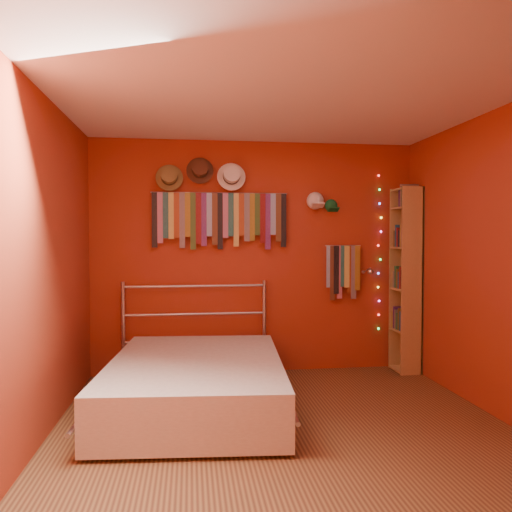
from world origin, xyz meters
name	(u,v)px	position (x,y,z in m)	size (l,w,h in m)	color
ground	(286,432)	(0.00, 0.00, 0.00)	(3.50, 3.50, 0.00)	#4E2C1B
back_wall	(256,257)	(0.00, 1.75, 1.25)	(3.50, 0.02, 2.50)	maroon
right_wall	(505,264)	(1.75, 0.00, 1.25)	(0.02, 3.50, 2.50)	maroon
left_wall	(39,268)	(-1.75, 0.00, 1.25)	(0.02, 3.50, 2.50)	maroon
ceiling	(287,95)	(0.00, 0.00, 2.50)	(3.50, 3.50, 0.02)	white
tie_rack	(220,217)	(-0.39, 1.69, 1.68)	(1.45, 0.03, 0.61)	#B4B4B9
small_tie_rack	(343,269)	(0.96, 1.68, 1.12)	(0.40, 0.03, 0.60)	#B4B4B9
fedora_olive	(169,177)	(-0.92, 1.65, 2.09)	(0.28, 0.15, 0.28)	olive
fedora_brown	(200,169)	(-0.60, 1.65, 2.17)	(0.29, 0.16, 0.28)	#462819
fedora_white	(232,176)	(-0.27, 1.65, 2.12)	(0.30, 0.16, 0.30)	white
cap_white	(315,201)	(0.65, 1.70, 1.86)	(0.18, 0.23, 0.18)	white
cap_green	(331,206)	(0.83, 1.70, 1.81)	(0.16, 0.20, 0.16)	#17692D
fairy_lights	(379,252)	(1.39, 1.71, 1.30)	(0.06, 0.02, 1.73)	#FF3333
reading_lamp	(369,272)	(1.21, 1.54, 1.09)	(0.06, 0.27, 0.08)	#B4B4B9
bookshelf	(409,278)	(1.66, 1.53, 1.02)	(0.25, 0.34, 2.00)	#A38249
bed	(196,382)	(-0.66, 0.60, 0.23)	(1.67, 2.13, 1.00)	#B4B4B9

